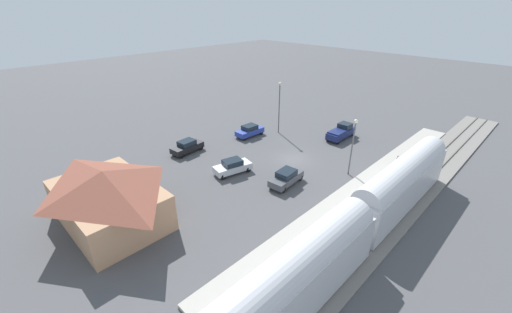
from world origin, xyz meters
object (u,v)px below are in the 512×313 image
object	(u,v)px
sedan_charcoal	(286,177)
light_pole_near_platform	(353,140)
station_building	(108,196)
sedan_blue	(250,131)
pedestrian_on_platform	(397,161)
passenger_train	(359,220)
sedan_black	(187,146)
light_pole_lot_center	(279,102)
sedan_silver	(233,166)
pickup_navy	(341,132)

from	to	relation	value
sedan_charcoal	light_pole_near_platform	size ratio (longest dim) A/B	0.67
station_building	sedan_blue	world-z (taller)	station_building
sedan_charcoal	pedestrian_on_platform	bearing A→B (deg)	-121.84
passenger_train	station_building	bearing A→B (deg)	35.08
sedan_black	light_pole_lot_center	distance (m)	15.32
sedan_blue	light_pole_lot_center	world-z (taller)	light_pole_lot_center
station_building	pedestrian_on_platform	xyz separation A→B (m)	(-14.77, -28.44, -1.49)
sedan_charcoal	sedan_silver	size ratio (longest dim) A/B	0.97
station_building	sedan_black	distance (m)	15.64
passenger_train	station_building	size ratio (longest dim) A/B	2.84
sedan_silver	pickup_navy	world-z (taller)	pickup_navy
pedestrian_on_platform	light_pole_near_platform	world-z (taller)	light_pole_near_platform
pickup_navy	light_pole_near_platform	size ratio (longest dim) A/B	0.78
passenger_train	sedan_blue	bearing A→B (deg)	-24.78
light_pole_near_platform	sedan_blue	bearing A→B (deg)	-0.19
sedan_silver	sedan_black	bearing A→B (deg)	3.26
sedan_charcoal	light_pole_near_platform	xyz separation A→B (m)	(-3.84, -7.02, 3.54)
sedan_silver	light_pole_lot_center	distance (m)	14.99
light_pole_near_platform	light_pole_lot_center	xyz separation A→B (m)	(14.66, -4.18, 0.56)
light_pole_lot_center	sedan_blue	bearing A→B (deg)	61.60
station_building	light_pole_near_platform	world-z (taller)	light_pole_near_platform
sedan_blue	light_pole_near_platform	bearing A→B (deg)	179.81
pedestrian_on_platform	sedan_black	world-z (taller)	pedestrian_on_platform
sedan_black	pedestrian_on_platform	bearing A→B (deg)	-146.33
station_building	light_pole_lot_center	bearing A→B (deg)	-82.88
pickup_navy	sedan_charcoal	bearing A→B (deg)	99.30
light_pole_near_platform	pickup_navy	bearing A→B (deg)	-54.45
sedan_charcoal	passenger_train	bearing A→B (deg)	160.05
passenger_train	light_pole_lot_center	size ratio (longest dim) A/B	4.17
passenger_train	pickup_navy	xyz separation A→B (m)	(13.27, -19.93, -1.83)
station_building	pickup_navy	distance (m)	32.96
pedestrian_on_platform	sedan_black	bearing A→B (deg)	33.67
sedan_charcoal	pickup_navy	distance (m)	16.29
sedan_silver	passenger_train	bearing A→B (deg)	175.30
sedan_silver	light_pole_lot_center	xyz separation A→B (m)	(4.58, -13.67, 4.10)
light_pole_near_platform	light_pole_lot_center	bearing A→B (deg)	-15.90
light_pole_lot_center	pedestrian_on_platform	bearing A→B (deg)	-177.67
sedan_black	light_pole_near_platform	distance (m)	21.58
pedestrian_on_platform	sedan_charcoal	distance (m)	14.06
station_building	sedan_charcoal	size ratio (longest dim) A/B	2.52
sedan_black	light_pole_lot_center	bearing A→B (deg)	-106.30
pedestrian_on_platform	light_pole_lot_center	bearing A→B (deg)	2.33
pickup_navy	sedan_blue	bearing A→B (deg)	40.83
passenger_train	sedan_blue	world-z (taller)	passenger_train
station_building	sedan_blue	bearing A→B (deg)	-76.44
light_pole_lot_center	pickup_navy	bearing A→B (deg)	-149.21
pedestrian_on_platform	light_pole_lot_center	distance (m)	18.62
pedestrian_on_platform	pickup_navy	bearing A→B (deg)	-22.38
pedestrian_on_platform	sedan_blue	world-z (taller)	pedestrian_on_platform
passenger_train	light_pole_near_platform	world-z (taller)	light_pole_near_platform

